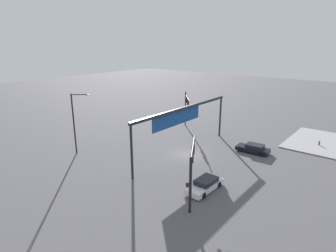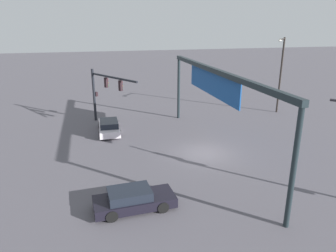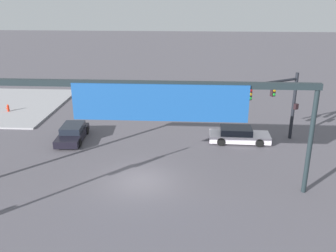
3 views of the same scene
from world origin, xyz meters
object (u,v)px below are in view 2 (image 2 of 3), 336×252
streetlamp_curved_arm (281,70)px  sedan_car_approaching (133,199)px  sedan_car_waiting_far (109,127)px  traffic_signal_near_corner (104,88)px

streetlamp_curved_arm → sedan_car_approaching: 24.57m
streetlamp_curved_arm → sedan_car_waiting_far: size_ratio=1.75×
traffic_signal_near_corner → streetlamp_curved_arm: (0.51, 19.12, 1.07)m
traffic_signal_near_corner → sedan_car_waiting_far: (2.74, 0.13, -3.16)m
sedan_car_approaching → sedan_car_waiting_far: (-13.20, -0.35, 0.00)m
sedan_car_approaching → streetlamp_curved_arm: bearing=36.2°
traffic_signal_near_corner → streetlamp_curved_arm: 19.16m
sedan_car_approaching → sedan_car_waiting_far: bearing=88.1°
traffic_signal_near_corner → sedan_car_approaching: (15.94, 0.47, -3.16)m
traffic_signal_near_corner → sedan_car_waiting_far: traffic_signal_near_corner is taller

